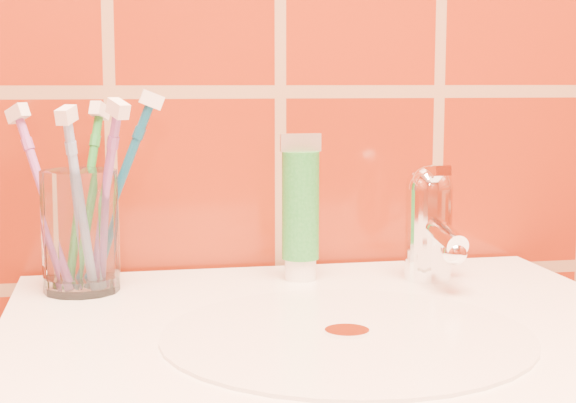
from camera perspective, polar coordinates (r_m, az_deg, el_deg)
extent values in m
cylinder|color=silver|center=(0.72, 3.83, -8.57)|extent=(0.30, 0.30, 0.00)
cylinder|color=white|center=(0.72, 3.84, -8.41)|extent=(0.04, 0.04, 0.00)
cylinder|color=white|center=(0.87, -13.29, -1.89)|extent=(0.08, 0.08, 0.12)
cylinder|color=white|center=(0.91, 0.81, -4.38)|extent=(0.03, 0.03, 0.02)
cylinder|color=#1C782A|center=(0.90, 0.82, -0.25)|extent=(0.04, 0.04, 0.11)
cube|color=beige|center=(0.89, 0.82, 3.83)|extent=(0.04, 0.01, 0.02)
cylinder|color=white|center=(0.92, 9.06, -2.09)|extent=(0.05, 0.05, 0.09)
sphere|color=white|center=(0.91, 9.12, 0.86)|extent=(0.05, 0.05, 0.05)
cylinder|color=white|center=(0.88, 9.92, -2.02)|extent=(0.02, 0.09, 0.03)
cube|color=white|center=(0.90, 9.41, 1.91)|extent=(0.02, 0.06, 0.01)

